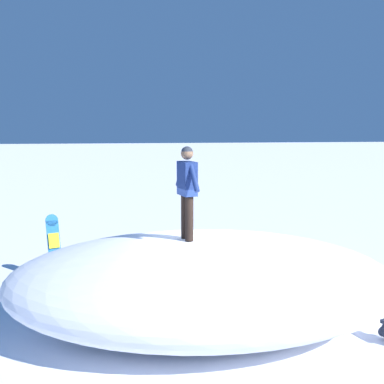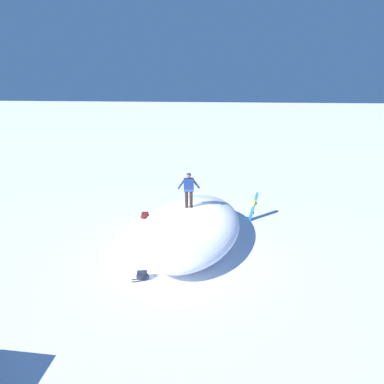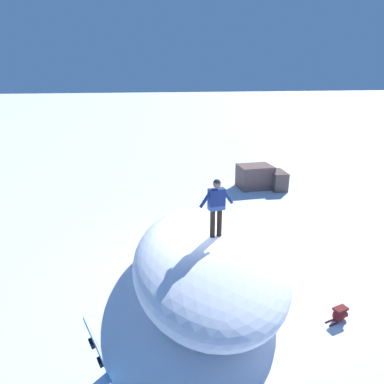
# 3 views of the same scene
# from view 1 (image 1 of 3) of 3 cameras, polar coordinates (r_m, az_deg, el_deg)

# --- Properties ---
(ground) EXTENTS (240.00, 240.00, 0.00)m
(ground) POSITION_cam_1_polar(r_m,az_deg,el_deg) (8.21, 4.52, -16.79)
(ground) COLOR white
(snow_mound) EXTENTS (7.45, 5.21, 1.62)m
(snow_mound) POSITION_cam_1_polar(r_m,az_deg,el_deg) (7.75, 1.32, -11.84)
(snow_mound) COLOR white
(snow_mound) RESTS_ON ground
(snowboarder_standing) EXTENTS (0.29, 0.97, 1.59)m
(snowboarder_standing) POSITION_cam_1_polar(r_m,az_deg,el_deg) (7.17, -0.66, 0.91)
(snowboarder_standing) COLOR black
(snowboarder_standing) RESTS_ON snow_mound
(snowboard_primary_upright) EXTENTS (0.38, 0.43, 1.55)m
(snowboard_primary_upright) POSITION_cam_1_polar(r_m,az_deg,el_deg) (10.42, -18.00, -7.02)
(snowboard_primary_upright) COLOR #2672BF
(snowboard_primary_upright) RESTS_ON ground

